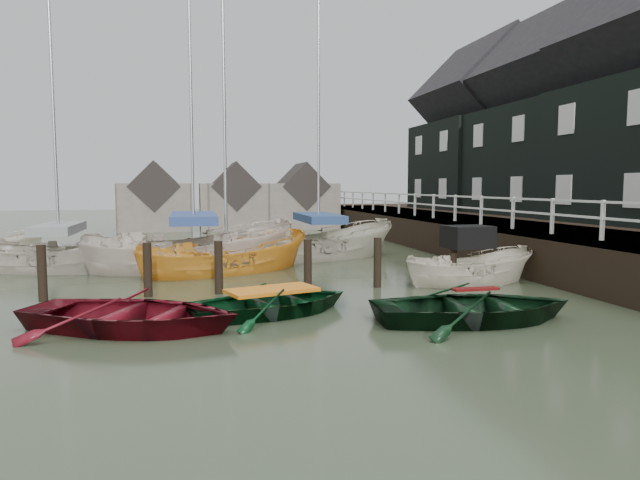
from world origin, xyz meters
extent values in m
plane|color=#2D3521|center=(0.00, 0.00, 0.00)|extent=(120.00, 120.00, 0.00)
cube|color=black|center=(9.50, 10.00, 1.40)|extent=(3.00, 32.00, 0.20)
cube|color=silver|center=(8.00, 10.00, 2.45)|extent=(0.06, 32.00, 0.06)
cube|color=silver|center=(8.00, 10.00, 2.05)|extent=(0.06, 32.00, 0.06)
cube|color=black|center=(15.00, 10.00, 0.00)|extent=(14.00, 38.00, 1.50)
cube|color=black|center=(15.00, 12.00, 4.00)|extent=(6.00, 7.00, 5.00)
cube|color=black|center=(15.00, 12.00, 8.25)|extent=(6.11, 7.14, 6.11)
cube|color=black|center=(15.00, 19.00, 4.00)|extent=(6.40, 7.00, 5.00)
cube|color=black|center=(15.00, 19.00, 8.25)|extent=(6.52, 7.14, 6.52)
cylinder|color=black|center=(-5.50, 3.00, 0.50)|extent=(0.22, 0.22, 1.80)
cylinder|color=black|center=(-3.00, 3.00, 0.50)|extent=(0.22, 0.22, 1.80)
cylinder|color=black|center=(-1.20, 3.00, 0.50)|extent=(0.22, 0.22, 1.80)
cylinder|color=black|center=(1.20, 3.00, 0.50)|extent=(0.22, 0.22, 1.80)
cylinder|color=black|center=(3.20, 3.00, 0.50)|extent=(0.22, 0.22, 1.80)
cylinder|color=black|center=(5.50, 3.00, 0.50)|extent=(0.22, 0.22, 1.80)
cube|color=#665B51|center=(-4.00, 26.00, 1.50)|extent=(4.50, 4.00, 3.00)
cube|color=#282321|center=(-4.00, 26.00, 2.80)|extent=(3.18, 4.08, 3.18)
cube|color=#665B51|center=(1.00, 26.00, 1.50)|extent=(4.50, 4.00, 3.00)
cube|color=#282321|center=(1.00, 26.00, 2.80)|extent=(3.18, 4.08, 3.18)
cube|color=#665B51|center=(5.50, 26.00, 1.50)|extent=(4.50, 4.00, 3.00)
cube|color=#282321|center=(5.50, 26.00, 2.80)|extent=(3.18, 4.08, 3.18)
imported|color=#590C16|center=(-3.07, -0.47, 0.00)|extent=(5.31, 4.68, 0.91)
imported|color=black|center=(-0.17, 0.32, 0.00)|extent=(4.43, 3.71, 0.79)
imported|color=black|center=(3.90, -1.34, 0.00)|extent=(4.52, 3.39, 0.89)
imported|color=beige|center=(6.01, 2.91, 0.00)|extent=(4.30, 1.98, 1.61)
cube|color=black|center=(6.01, 3.11, 1.36)|extent=(1.40, 1.13, 0.65)
imported|color=beige|center=(-6.22, 8.43, 0.00)|extent=(6.53, 3.98, 2.37)
cylinder|color=#B2B2B7|center=(-6.22, 8.43, 5.05)|extent=(0.10, 0.10, 7.50)
cube|color=gray|center=(-6.22, 8.43, 1.42)|extent=(3.58, 2.15, 0.30)
imported|color=beige|center=(-1.79, 8.14, 0.00)|extent=(8.06, 4.80, 2.93)
cylinder|color=#B2B2B7|center=(-1.79, 8.14, 6.00)|extent=(0.10, 0.10, 8.79)
cube|color=navy|center=(-1.79, 8.14, 1.73)|extent=(4.42, 2.59, 0.30)
imported|color=orange|center=(-0.75, 6.91, 0.00)|extent=(6.58, 4.52, 2.38)
cylinder|color=#B2B2B7|center=(-0.75, 6.91, 5.30)|extent=(0.10, 0.10, 7.98)
imported|color=#BBB5A0|center=(3.04, 9.77, 0.00)|extent=(7.37, 4.49, 2.67)
cylinder|color=#B2B2B7|center=(3.04, 9.77, 5.99)|extent=(0.10, 0.10, 9.04)
cube|color=navy|center=(3.04, 9.77, 1.59)|extent=(4.04, 2.42, 0.30)
camera|label=1|loc=(-1.92, -12.09, 2.85)|focal=32.00mm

